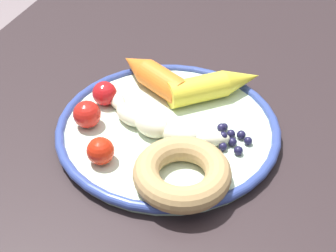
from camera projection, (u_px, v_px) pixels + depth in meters
dining_table at (187, 169)px, 0.66m from camera, size 1.24×0.78×0.70m
plate at (168, 128)px, 0.59m from camera, size 0.29×0.29×0.02m
banana at (155, 123)px, 0.58m from camera, size 0.08×0.19×0.03m
carrot_orange at (152, 75)px, 0.65m from camera, size 0.10×0.12×0.04m
carrot_yellow at (215, 85)px, 0.63m from camera, size 0.11×0.13×0.04m
donut at (182, 173)px, 0.51m from camera, size 0.12×0.12×0.03m
blueberry_pile at (229, 137)px, 0.56m from camera, size 0.05×0.06×0.02m
tomato_near at (105, 93)px, 0.62m from camera, size 0.03×0.03×0.03m
tomato_mid at (100, 151)px, 0.53m from camera, size 0.03×0.03×0.03m
tomato_far at (87, 114)px, 0.58m from camera, size 0.04×0.04×0.04m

